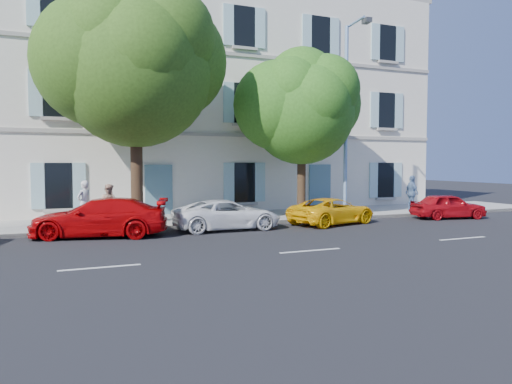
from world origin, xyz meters
name	(u,v)px	position (x,y,z in m)	size (l,w,h in m)	color
ground	(257,233)	(0.00, 0.00, 0.00)	(90.00, 90.00, 0.00)	black
sidewalk	(218,219)	(0.00, 4.45, 0.07)	(36.00, 4.50, 0.15)	#A09E96
kerb	(235,224)	(0.00, 2.28, 0.08)	(36.00, 0.16, 0.16)	#9E998E
building	(183,101)	(0.00, 10.20, 6.00)	(28.00, 7.00, 12.00)	silver
car_red_coupe	(99,218)	(-5.45, 1.35, 0.69)	(1.92, 4.72, 1.37)	#A80407
car_white_coupe	(227,215)	(-0.68, 1.33, 0.59)	(1.94, 4.21, 1.17)	white
car_yellow_supercar	(332,211)	(3.99, 1.18, 0.56)	(1.86, 4.03, 1.12)	#FFBC0A
car_red_hatchback	(448,206)	(10.09, 0.86, 0.59)	(1.39, 3.45, 1.17)	#A30A11
tree_left	(135,71)	(-3.76, 3.48, 6.26)	(6.13, 6.13, 9.50)	#3A2819
tree_right	(302,112)	(3.77, 3.51, 4.92)	(4.83, 4.83, 7.44)	#3A2819
street_lamp	(348,108)	(5.66, 2.57, 5.10)	(0.36, 1.87, 8.74)	#7293BF
pedestrian_a	(84,203)	(-5.78, 3.59, 1.03)	(0.64, 0.42, 1.77)	silver
pedestrian_b	(109,204)	(-4.87, 3.56, 0.96)	(0.79, 0.61, 1.62)	tan
pedestrian_c	(412,193)	(10.03, 3.28, 1.05)	(1.06, 0.44, 1.80)	#55739C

